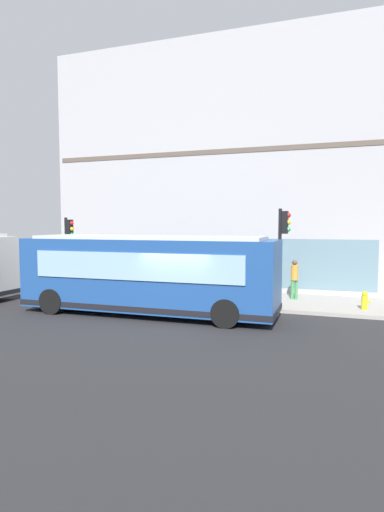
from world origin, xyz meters
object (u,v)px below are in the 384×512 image
fire_hydrant (365,300)px  pedestrian_near_building_entrance (294,276)px  pedestrian_walking_along_curb (154,273)px  traffic_light_near_corner (283,239)px  city_bus_nearside (147,275)px  traffic_light_down_block (68,241)px

fire_hydrant → pedestrian_near_building_entrance: pedestrian_near_building_entrance is taller
pedestrian_near_building_entrance → pedestrian_walking_along_curb: bearing=92.5°
traffic_light_near_corner → pedestrian_near_building_entrance: 2.73m
city_bus_nearside → traffic_light_down_block: bearing=66.3°
city_bus_nearside → fire_hydrant: (3.01, -8.01, -1.04)m
traffic_light_near_corner → pedestrian_walking_along_curb: size_ratio=2.39×
city_bus_nearside → pedestrian_walking_along_curb: (4.13, 1.63, -0.44)m
fire_hydrant → pedestrian_near_building_entrance: 3.28m
traffic_light_near_corner → pedestrian_walking_along_curb: 6.98m
traffic_light_near_corner → fire_hydrant: (0.66, -3.14, -2.42)m
traffic_light_near_corner → fire_hydrant: size_ratio=5.39×
fire_hydrant → traffic_light_near_corner: bearing=101.8°
traffic_light_down_block → pedestrian_near_building_entrance: 10.71m
traffic_light_down_block → fire_hydrant: traffic_light_down_block is taller
pedestrian_walking_along_curb → fire_hydrant: bearing=-96.7°
traffic_light_down_block → pedestrian_walking_along_curb: (1.84, -3.62, -1.60)m
fire_hydrant → pedestrian_near_building_entrance: (1.43, 2.88, 0.67)m
pedestrian_walking_along_curb → traffic_light_near_corner: bearing=-105.3°
traffic_light_down_block → pedestrian_walking_along_curb: bearing=-63.1°
city_bus_nearside → pedestrian_near_building_entrance: city_bus_nearside is taller
pedestrian_near_building_entrance → city_bus_nearside: bearing=130.8°
city_bus_nearside → fire_hydrant: 8.62m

